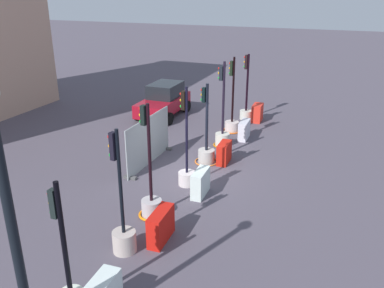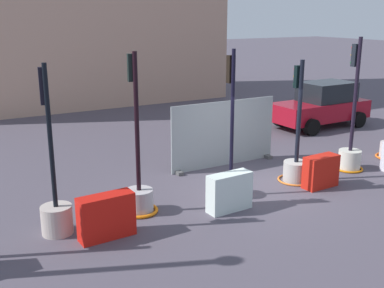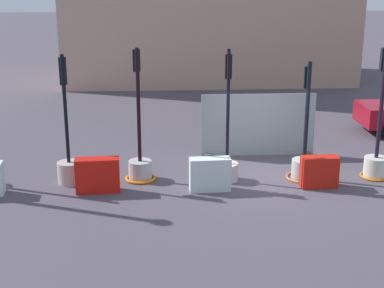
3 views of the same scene
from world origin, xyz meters
name	(u,v)px [view 3 (image 3 of 3)]	position (x,y,z in m)	size (l,w,h in m)	color
ground_plane	(259,176)	(0.00, 0.00, 0.00)	(120.00, 120.00, 0.00)	#4E4753
traffic_light_1	(69,161)	(-5.22, -0.22, 0.64)	(0.64, 0.64, 3.50)	#B6A79F
traffic_light_2	(140,159)	(-3.32, -0.06, 0.59)	(0.85, 0.85, 3.63)	#B2AAAE
traffic_light_3	(227,157)	(-0.94, -0.26, 0.67)	(0.62, 0.62, 3.61)	silver
traffic_light_4	(304,160)	(1.20, -0.22, 0.53)	(0.95, 0.95, 3.26)	#AFA9A4
traffic_light_5	(376,155)	(3.21, -0.25, 0.65)	(0.81, 0.81, 3.78)	beige
construction_barrier_1	(98,175)	(-4.39, -0.91, 0.46)	(1.15, 0.45, 0.91)	red
construction_barrier_2	(210,174)	(-1.47, -0.99, 0.44)	(1.09, 0.43, 0.89)	silver
construction_barrier_3	(319,172)	(1.44, -0.91, 0.42)	(0.99, 0.45, 0.84)	red
site_fence_panel	(258,127)	(0.26, 1.88, 0.92)	(3.51, 0.50, 1.94)	#8F999A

